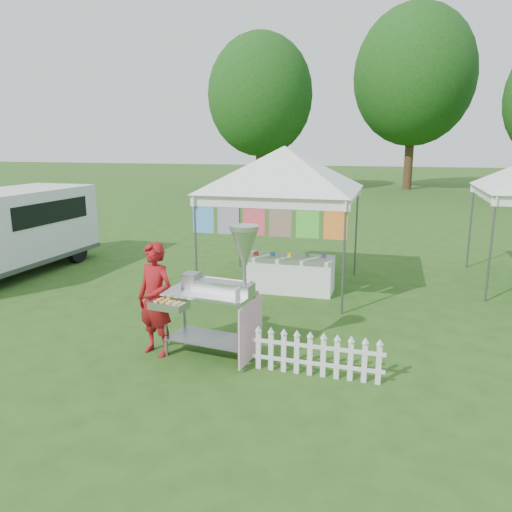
% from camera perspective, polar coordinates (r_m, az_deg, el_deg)
% --- Properties ---
extents(ground, '(120.00, 120.00, 0.00)m').
position_cam_1_polar(ground, '(7.70, -2.67, -10.67)').
color(ground, '#274C15').
rests_on(ground, ground).
extents(canopy_main, '(4.24, 4.24, 3.45)m').
position_cam_1_polar(canopy_main, '(10.43, 3.27, 12.40)').
color(canopy_main, '#59595E').
rests_on(canopy_main, ground).
extents(tree_left, '(6.40, 6.40, 9.53)m').
position_cam_1_polar(tree_left, '(31.90, 0.51, 17.89)').
color(tree_left, '#3C2B16').
rests_on(tree_left, ground).
extents(tree_mid, '(7.60, 7.60, 11.52)m').
position_cam_1_polar(tree_mid, '(34.94, 17.64, 19.03)').
color(tree_mid, '#3C2B16').
rests_on(tree_mid, ground).
extents(donut_cart, '(1.51, 0.93, 1.97)m').
position_cam_1_polar(donut_cart, '(7.06, -3.94, -2.91)').
color(donut_cart, gray).
rests_on(donut_cart, ground).
extents(vendor, '(0.70, 0.56, 1.68)m').
position_cam_1_polar(vendor, '(7.44, -11.44, -4.86)').
color(vendor, maroon).
rests_on(vendor, ground).
extents(cargo_van, '(2.03, 4.78, 1.96)m').
position_cam_1_polar(cargo_van, '(13.17, -26.49, 2.73)').
color(cargo_van, silver).
rests_on(cargo_van, ground).
extents(picket_fence, '(1.80, 0.07, 0.56)m').
position_cam_1_polar(picket_fence, '(6.83, 6.92, -11.31)').
color(picket_fence, silver).
rests_on(picket_fence, ground).
extents(display_table, '(1.80, 0.70, 0.76)m').
position_cam_1_polar(display_table, '(10.48, 3.87, -2.04)').
color(display_table, white).
rests_on(display_table, ground).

